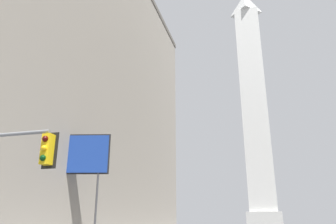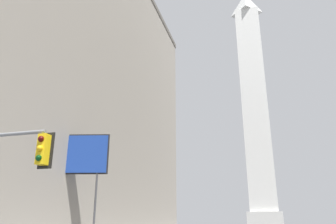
# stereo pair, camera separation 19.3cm
# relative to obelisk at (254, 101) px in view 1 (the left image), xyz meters

# --- Properties ---
(building_left) EXTENTS (23.76, 57.15, 40.70)m
(building_left) POSITION_rel_obelisk_xyz_m (-28.40, -59.15, -15.88)
(building_left) COLOR gray
(building_left) RESTS_ON ground_plane
(obelisk) EXTENTS (9.06, 9.06, 74.67)m
(obelisk) POSITION_rel_obelisk_xyz_m (0.00, 0.00, 0.00)
(obelisk) COLOR silver
(obelisk) RESTS_ON ground_plane
(billboard_sign) EXTENTS (5.33, 1.47, 9.11)m
(billboard_sign) POSITION_rel_obelisk_xyz_m (-15.75, -70.21, -29.15)
(billboard_sign) COLOR #3F3F42
(billboard_sign) RESTS_ON ground_plane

